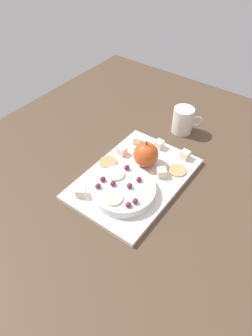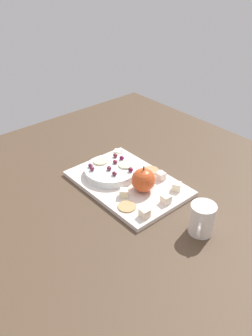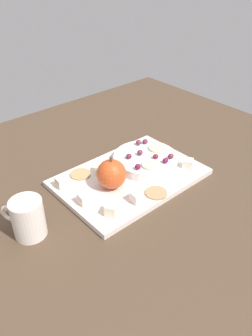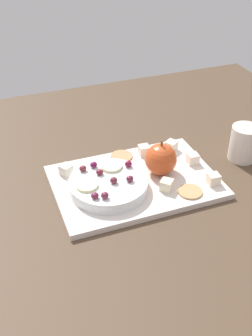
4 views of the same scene
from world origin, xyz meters
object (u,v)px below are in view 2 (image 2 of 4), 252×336
Objects in this scene: serving_dish at (111,171)px; cheese_cube_1 at (161,176)px; grape_0 at (131,170)px; grape_3 at (115,155)px; cheese_cube_2 at (145,213)px; cracker_0 at (127,207)px; grape_7 at (114,174)px; cup at (202,219)px; grape_4 at (122,158)px; cheese_cube_4 at (117,153)px; grape_2 at (90,166)px; apple_slice_1 at (126,165)px; cracker_1 at (151,170)px; grape_1 at (115,162)px; cheese_cube_5 at (167,199)px; apple_whole at (143,180)px; grape_6 at (109,168)px; apple_slice_0 at (101,161)px; cheese_cube_3 at (124,193)px; grape_5 at (92,168)px; platter at (128,183)px; cheese_cube_0 at (177,186)px.

serving_dish is 6.93× the size of cheese_cube_1.
cheese_cube_1 is (-12.60, -10.09, -0.00)cm from serving_dish.
grape_0 is 10.21cm from grape_3.
cheese_cube_2 reaches higher than cracker_0.
cup reaches higher than grape_7.
grape_4 is at bearing -36.39° from cracker_0.
cracker_0 is 21.51cm from cup.
cheese_cube_4 is at bearing -26.88° from grape_4.
grape_2 is 11.40cm from apple_slice_1.
cracker_1 is at bearing -102.48° from grape_7.
grape_0 is 1.00× the size of grape_1.
cheese_cube_5 is 17.01cm from cracker_1.
grape_6 is (12.41, 3.21, -0.44)cm from apple_whole.
cheese_cube_2 is 1.00× the size of cheese_cube_4.
cracker_1 is 16.80cm from apple_slice_0.
cheese_cube_4 and cheese_cube_5 have the same top height.
grape_2 is at bearing 74.19° from grape_4.
grape_1 is (-6.13, 6.25, 1.88)cm from cheese_cube_4.
cheese_cube_3 is 12.63cm from cheese_cube_5.
grape_3 is 1.00× the size of grape_5.
grape_0 is 29.62cm from cup.
cup is at bearing -178.79° from platter.
grape_3 is (20.32, -12.46, 2.96)cm from cracker_0.
cheese_cube_1 is 15.79cm from grape_1.
grape_7 is 31.50cm from cup.
grape_2 is (10.35, 8.07, -0.09)cm from grape_0.
cheese_cube_0 is at bearing -80.60° from cheese_cube_2.
grape_1 is at bearing 29.32° from cheese_cube_1.
cheese_cube_2 is at bearing 120.93° from cheese_cube_1.
grape_4 reaches higher than apple_slice_0.
cheese_cube_4 is at bearing -45.58° from grape_1.
grape_7 reaches higher than apple_slice_1.
apple_slice_1 is at bearing -17.17° from grape_0.
grape_6 is at bearing 126.71° from grape_3.
cheese_cube_3 is at bearing 136.87° from apple_slice_1.
cheese_cube_4 is at bearing -75.77° from apple_slice_0.
grape_6 reaches higher than cheese_cube_4.
serving_dish is 3.24× the size of cracker_0.
grape_5 is (-1.89, 0.72, 0.09)cm from grape_2.
grape_1 reaches higher than cheese_cube_5.
cracker_1 is at bearing -17.89° from cup.
grape_7 reaches higher than cracker_1.
cheese_cube_5 is 0.52× the size of apple_slice_0.
grape_1 is (8.15, 8.63, 2.92)cm from cracker_1.
grape_1 reaches higher than cracker_0.
cup is (-13.49, 1.00, 1.74)cm from cheese_cube_5.
grape_6 is at bearing 5.38° from cup.
cheese_cube_5 is (-2.21, 6.75, 0.00)cm from cheese_cube_0.
apple_slice_0 reaches higher than cheese_cube_3.
grape_6 is at bearing -10.39° from grape_7.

